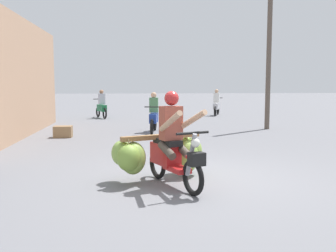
{
  "coord_description": "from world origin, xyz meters",
  "views": [
    {
      "loc": [
        -1.2,
        -6.66,
        1.7
      ],
      "look_at": [
        -0.5,
        0.55,
        0.9
      ],
      "focal_mm": 41.22,
      "sensor_mm": 36.0,
      "label": 1
    }
  ],
  "objects": [
    {
      "name": "produce_crate",
      "position": [
        -3.35,
        5.73,
        0.18
      ],
      "size": [
        0.56,
        0.4,
        0.36
      ],
      "primitive_type": "cube",
      "color": "olive",
      "rests_on": "ground"
    },
    {
      "name": "utility_pole",
      "position": [
        3.89,
        7.28,
        2.64
      ],
      "size": [
        0.18,
        0.18,
        5.28
      ],
      "primitive_type": "cylinder",
      "color": "brown",
      "rests_on": "ground"
    },
    {
      "name": "motorbike_main_loaded",
      "position": [
        -0.62,
        -0.09,
        0.52
      ],
      "size": [
        1.76,
        2.01,
        1.58
      ],
      "color": "black",
      "rests_on": "ground"
    },
    {
      "name": "motorbike_distant_ahead_right",
      "position": [
        3.36,
        13.53,
        0.57
      ],
      "size": [
        0.74,
        1.54,
        1.4
      ],
      "color": "black",
      "rests_on": "ground"
    },
    {
      "name": "motorbike_distant_ahead_left",
      "position": [
        -2.63,
        12.55,
        0.57
      ],
      "size": [
        0.76,
        1.54,
        1.4
      ],
      "color": "black",
      "rests_on": "ground"
    },
    {
      "name": "motorbike_distant_far_ahead",
      "position": [
        -0.4,
        6.78,
        0.57
      ],
      "size": [
        0.53,
        1.61,
        1.4
      ],
      "color": "black",
      "rests_on": "ground"
    },
    {
      "name": "ground_plane",
      "position": [
        0.0,
        0.0,
        0.0
      ],
      "size": [
        120.0,
        120.0,
        0.0
      ],
      "primitive_type": "plane",
      "color": "slate"
    }
  ]
}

